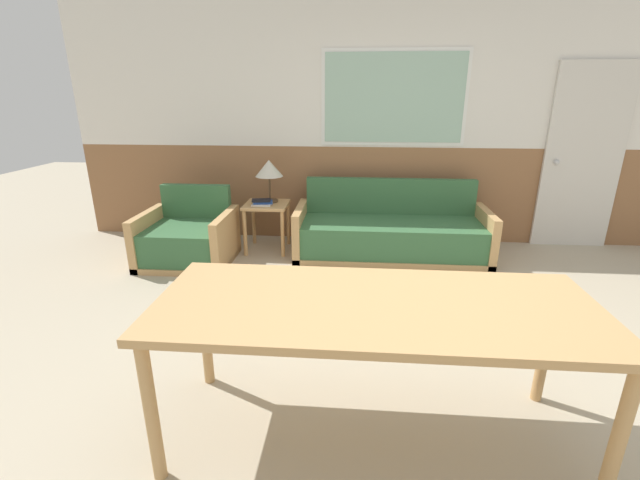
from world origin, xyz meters
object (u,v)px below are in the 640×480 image
Objects in this scene: armchair at (188,240)px; table_lamp at (269,170)px; side_table at (267,213)px; dining_table at (375,316)px; couch at (390,234)px.

table_lamp is at bearing 20.80° from armchair.
armchair is 0.88m from side_table.
armchair is at bearing 128.79° from dining_table.
table_lamp is (0.03, 0.08, 0.46)m from side_table.
armchair is (-2.11, -0.37, -0.00)m from couch.
armchair is at bearing -151.18° from side_table.
side_table is 2.90m from dining_table.
table_lamp is at bearing 71.87° from side_table.
dining_table is (-0.28, -2.64, 0.45)m from couch.
table_lamp is at bearing 110.71° from dining_table.
dining_table is at bearing -69.29° from table_lamp.
couch is at bearing 83.83° from dining_table.
couch is at bearing -1.80° from armchair.
armchair is at bearing -147.52° from table_lamp.
side_table is 0.47m from table_lamp.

